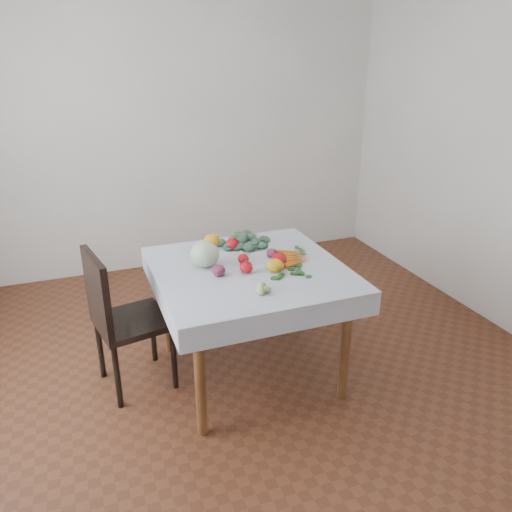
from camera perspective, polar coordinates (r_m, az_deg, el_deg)
The scene contains 19 objects.
ground at distance 3.39m, azimuth -0.70°, elevation -13.08°, with size 4.00×4.00×0.00m, color brown.
back_wall at distance 4.73m, azimuth -9.38°, elevation 14.64°, with size 4.00×0.04×2.70m, color beige.
table at distance 3.06m, azimuth -0.76°, elevation -3.07°, with size 1.00×1.00×0.75m.
tablecloth at distance 3.02m, azimuth -0.77°, elevation -1.37°, with size 1.12×1.12×0.01m, color white.
chair at distance 3.10m, azimuth -15.51°, elevation -6.32°, with size 0.49×0.49×0.92m.
cabbage at distance 3.02m, azimuth -5.89°, elevation 0.21°, with size 0.18×0.18×0.16m, color #B1C4A4.
tomato_a at distance 3.28m, azimuth -2.72°, elevation 1.38°, with size 0.09×0.09×0.08m, color #B70C16.
tomato_b at distance 2.94m, azimuth -1.12°, elevation -1.28°, with size 0.08×0.08×0.07m, color #B70C16.
tomato_c at distance 3.07m, azimuth -1.45°, elevation -0.30°, with size 0.07×0.07×0.06m, color #B70C16.
tomato_d at distance 3.04m, azimuth 2.69°, elevation -0.35°, with size 0.09×0.09×0.08m, color #B70C16.
heirloom_back at distance 3.34m, azimuth -5.01°, elevation 1.79°, with size 0.12×0.12×0.08m, color gold.
heirloom_front at distance 2.95m, azimuth 2.20°, elevation -1.08°, with size 0.11×0.11×0.07m, color gold.
onion_a at distance 2.90m, azimuth -4.30°, elevation -1.64°, with size 0.08×0.08×0.07m, color #501632.
onion_b at distance 3.15m, azimuth 1.82°, elevation 0.34°, with size 0.07×0.07×0.06m, color #501632.
tomatillo_cluster at distance 2.67m, azimuth 0.28°, elevation -4.05°, with size 0.09×0.12×0.05m.
carrot_bunch at distance 3.13m, azimuth 4.11°, elevation -0.16°, with size 0.20×0.27×0.03m.
kale_bunch at distance 3.38m, azimuth -1.44°, elevation 1.76°, with size 0.35×0.30×0.05m.
basil_bunch at distance 2.94m, azimuth 3.76°, elevation -1.91°, with size 0.26×0.18×0.01m.
dill_bunch at distance 3.29m, azimuth -5.70°, elevation 0.84°, with size 0.20×0.17×0.02m.
Camera 1 is at (-0.94, -2.60, 1.97)m, focal length 35.00 mm.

